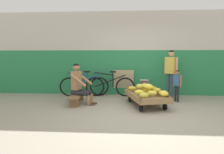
# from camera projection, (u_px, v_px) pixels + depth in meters

# --- Properties ---
(ground_plane) EXTENTS (80.00, 80.00, 0.00)m
(ground_plane) POSITION_uv_depth(u_px,v_px,m) (142.00, 117.00, 4.34)
(ground_plane) COLOR gray
(back_wall) EXTENTS (16.00, 0.30, 2.87)m
(back_wall) POSITION_uv_depth(u_px,v_px,m) (136.00, 54.00, 6.81)
(back_wall) COLOR #287F4C
(back_wall) RESTS_ON ground
(banana_cart) EXTENTS (1.17, 1.60, 0.36)m
(banana_cart) POSITION_uv_depth(u_px,v_px,m) (146.00, 97.00, 5.30)
(banana_cart) COLOR #99754C
(banana_cart) RESTS_ON ground
(banana_pile) EXTENTS (1.04, 1.19, 0.26)m
(banana_pile) POSITION_uv_depth(u_px,v_px,m) (148.00, 90.00, 5.15)
(banana_pile) COLOR gold
(banana_pile) RESTS_ON banana_cart
(low_bench) EXTENTS (0.35, 1.11, 0.27)m
(low_bench) POSITION_uv_depth(u_px,v_px,m) (77.00, 97.00, 5.54)
(low_bench) COLOR brown
(low_bench) RESTS_ON ground
(vendor_seated) EXTENTS (0.72, 0.57, 1.14)m
(vendor_seated) POSITION_uv_depth(u_px,v_px,m) (79.00, 84.00, 5.48)
(vendor_seated) COLOR #9E704C
(vendor_seated) RESTS_ON ground
(plastic_crate) EXTENTS (0.36, 0.28, 0.30)m
(plastic_crate) POSITION_uv_depth(u_px,v_px,m) (144.00, 93.00, 6.27)
(plastic_crate) COLOR #234CA8
(plastic_crate) RESTS_ON ground
(weighing_scale) EXTENTS (0.30, 0.30, 0.29)m
(weighing_scale) POSITION_uv_depth(u_px,v_px,m) (144.00, 84.00, 6.24)
(weighing_scale) COLOR #28282D
(weighing_scale) RESTS_ON plastic_crate
(bicycle_near_left) EXTENTS (1.65, 0.48, 0.86)m
(bicycle_near_left) POSITION_uv_depth(u_px,v_px,m) (84.00, 86.00, 6.58)
(bicycle_near_left) COLOR black
(bicycle_near_left) RESTS_ON ground
(bicycle_far_left) EXTENTS (1.66, 0.48, 0.86)m
(bicycle_far_left) POSITION_uv_depth(u_px,v_px,m) (110.00, 86.00, 6.52)
(bicycle_far_left) COLOR black
(bicycle_far_left) RESTS_ON ground
(sign_board) EXTENTS (0.70, 0.25, 0.88)m
(sign_board) POSITION_uv_depth(u_px,v_px,m) (124.00, 82.00, 6.76)
(sign_board) COLOR #C6B289
(sign_board) RESTS_ON ground
(customer_adult) EXTENTS (0.36, 0.39, 1.53)m
(customer_adult) POSITION_uv_depth(u_px,v_px,m) (171.00, 69.00, 6.12)
(customer_adult) COLOR #38425B
(customer_adult) RESTS_ON ground
(customer_child) EXTENTS (0.21, 0.26, 0.94)m
(customer_child) POSITION_uv_depth(u_px,v_px,m) (177.00, 82.00, 5.69)
(customer_child) COLOR #232328
(customer_child) RESTS_ON ground
(shopping_bag) EXTENTS (0.18, 0.12, 0.24)m
(shopping_bag) POSITION_uv_depth(u_px,v_px,m) (156.00, 98.00, 5.74)
(shopping_bag) COLOR #D13D4C
(shopping_bag) RESTS_ON ground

